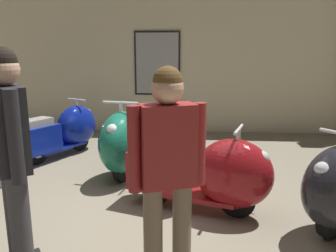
% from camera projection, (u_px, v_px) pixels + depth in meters
% --- Properties ---
extents(ground_plane, '(60.00, 60.00, 0.00)m').
position_uv_depth(ground_plane, '(150.00, 209.00, 3.75)').
color(ground_plane, gray).
extents(showroom_back_wall, '(18.00, 0.63, 3.33)m').
position_uv_depth(showroom_back_wall, '(178.00, 56.00, 7.24)').
color(showroom_back_wall, beige).
rests_on(showroom_back_wall, ground).
extents(scooter_0, '(1.10, 1.58, 0.95)m').
position_uv_depth(scooter_0, '(66.00, 130.00, 5.71)').
color(scooter_0, black).
rests_on(scooter_0, ground).
extents(scooter_1, '(0.83, 1.87, 1.11)m').
position_uv_depth(scooter_1, '(130.00, 139.00, 4.81)').
color(scooter_1, black).
rests_on(scooter_1, ground).
extents(scooter_2, '(1.67, 0.92, 0.98)m').
position_uv_depth(scooter_2, '(210.00, 173.00, 3.61)').
color(scooter_2, black).
rests_on(scooter_2, ground).
extents(visitor_0, '(0.53, 0.35, 1.65)m').
position_uv_depth(visitor_0, '(168.00, 166.00, 2.31)').
color(visitor_0, black).
rests_on(visitor_0, ground).
extents(visitor_1, '(0.44, 0.49, 1.77)m').
position_uv_depth(visitor_1, '(11.00, 151.00, 2.43)').
color(visitor_1, black).
rests_on(visitor_1, ground).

